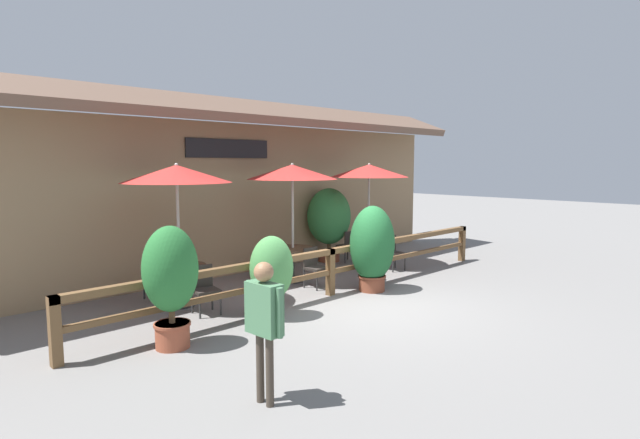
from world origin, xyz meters
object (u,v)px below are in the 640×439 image
Objects in this scene: chair_middle_wallside at (273,256)px; chair_far_wallside at (348,244)px; chair_middle_streetside at (315,265)px; chair_far_streetside at (393,251)px; dining_table_near at (180,273)px; potted_plant_corner_fern at (329,218)px; patio_umbrella_middle at (292,172)px; patio_umbrella_near at (177,174)px; chair_near_streetside at (204,287)px; patio_umbrella_far at (369,171)px; dining_table_far at (368,242)px; pedestrian at (264,314)px; potted_plant_tall_tropical at (372,246)px; potted_plant_entrance_palm at (272,271)px; chair_near_wallside at (160,275)px; dining_table_middle at (293,254)px; potted_plant_broad_leaf at (171,277)px.

chair_middle_wallside is 2.54m from chair_far_wallside.
chair_middle_streetside is 2.63m from chair_far_streetside.
chair_far_wallside is at bearing 7.02° from dining_table_near.
chair_middle_wallside reaches higher than dining_table_near.
patio_umbrella_middle is at bearing -154.39° from potted_plant_corner_fern.
patio_umbrella_near is 3.13× the size of chair_middle_streetside.
potted_plant_corner_fern is at bearing 29.80° from chair_near_streetside.
chair_near_streetside is 5.44m from chair_far_wallside.
patio_umbrella_far is at bearing 12.52° from chair_middle_streetside.
pedestrian is (-6.57, -4.07, 0.41)m from dining_table_far.
chair_middle_streetside is 1.33m from potted_plant_tall_tropical.
chair_far_wallside is (2.56, 1.38, 0.00)m from chair_middle_streetside.
chair_far_streetside is at bearing 11.78° from potted_plant_entrance_palm.
patio_umbrella_near is 5.64m from dining_table_far.
patio_umbrella_middle reaches higher than chair_near_wallside.
chair_near_wallside is at bearing 104.64° from chair_near_streetside.
chair_middle_wallside is (0.02, 1.46, 0.00)m from chair_middle_streetside.
dining_table_far is (5.33, -0.07, 0.00)m from dining_table_near.
dining_table_far is at bearing -61.39° from pedestrian.
potted_plant_entrance_palm reaches higher than dining_table_far.
chair_far_wallside is at bearing 24.51° from chair_near_streetside.
dining_table_far is 0.67× the size of potted_plant_entrance_palm.
chair_far_wallside is at bearing 27.94° from potted_plant_entrance_palm.
chair_far_streetside is at bearing -17.17° from dining_table_middle.
dining_table_near is at bearing -179.88° from dining_table_middle.
chair_near_wallside and chair_middle_wallside have the same top height.
potted_plant_entrance_palm is at bearing 2.67° from potted_plant_broad_leaf.
dining_table_far is 1.13× the size of chair_far_streetside.
potted_plant_corner_fern is (2.25, 1.08, -1.28)m from patio_umbrella_middle.
dining_table_far is (2.55, 0.65, 0.14)m from chair_middle_streetside.
chair_near_wallside is at bearing 66.92° from potted_plant_broad_leaf.
pedestrian is (-4.02, -3.42, 0.55)m from chair_middle_streetside.
chair_far_streetside is 6.66m from potted_plant_broad_leaf.
dining_table_near is 0.67× the size of potted_plant_entrance_palm.
dining_table_near is at bearing 16.04° from chair_middle_wallside.
patio_umbrella_near is at bearing 58.39° from potted_plant_broad_leaf.
patio_umbrella_far is 6.86m from potted_plant_broad_leaf.
potted_plant_corner_fern is (2.25, 1.08, 0.56)m from dining_table_middle.
chair_middle_streetside is 4.12m from potted_plant_broad_leaf.
chair_near_wallside is 2.65m from potted_plant_entrance_palm.
patio_umbrella_near is 2.11m from chair_near_wallside.
potted_plant_tall_tropical is (0.65, -1.06, 0.46)m from chair_middle_streetside.
potted_plant_entrance_palm is (-2.01, -1.05, 0.36)m from chair_middle_streetside.
chair_far_streetside and chair_far_wallside have the same top height.
dining_table_far is at bearing 160.08° from chair_near_wallside.
dining_table_far is 0.54× the size of potted_plant_tall_tropical.
chair_middle_streetside is 2.98m from potted_plant_corner_fern.
dining_table_far is at bearing 16.89° from chair_near_streetside.
potted_plant_tall_tropical reaches higher than chair_middle_streetside.
potted_plant_tall_tropical reaches higher than dining_table_near.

